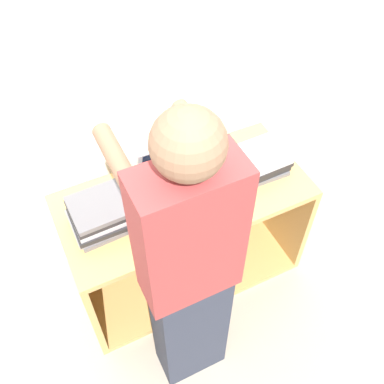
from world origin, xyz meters
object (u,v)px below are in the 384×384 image
laptop_stack_left (110,211)px  person (189,275)px  laptop_open (180,181)px  laptop_stack_right (251,164)px

laptop_stack_left → person: 0.57m
laptop_open → laptop_stack_right: laptop_open is taller
laptop_stack_right → person: (-0.64, -0.53, 0.11)m
laptop_stack_left → person: person is taller
laptop_stack_left → laptop_stack_right: 0.81m
laptop_open → laptop_stack_right: 0.41m
laptop_stack_right → laptop_stack_left: bearing=179.5°
person → laptop_open: bearing=68.7°
laptop_open → person: person is taller
laptop_stack_left → laptop_stack_right: (0.81, -0.01, -0.03)m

